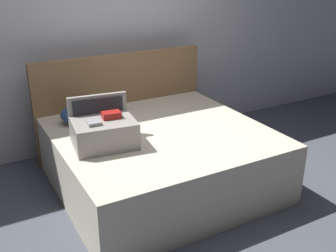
{
  "coord_description": "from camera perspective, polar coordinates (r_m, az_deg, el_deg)",
  "views": [
    {
      "loc": [
        -1.6,
        -2.62,
        2.03
      ],
      "look_at": [
        0.0,
        0.27,
        0.67
      ],
      "focal_mm": 43.07,
      "sensor_mm": 36.0,
      "label": 1
    }
  ],
  "objects": [
    {
      "name": "headboard",
      "position": [
        4.51,
        -6.57,
        3.19
      ],
      "size": [
        1.92,
        0.08,
        1.11
      ],
      "primitive_type": "cube",
      "color": "olive",
      "rests_on": "ground"
    },
    {
      "name": "back_wall",
      "position": [
        4.62,
        -8.55,
        13.07
      ],
      "size": [
        8.0,
        0.1,
        2.6
      ],
      "primitive_type": "cube",
      "color": "silver",
      "rests_on": "ground"
    },
    {
      "name": "pillow_near_headboard",
      "position": [
        3.99,
        -12.04,
        1.86
      ],
      "size": [
        0.45,
        0.3,
        0.19
      ],
      "primitive_type": "ellipsoid",
      "rotation": [
        0.0,
        0.0,
        0.06
      ],
      "color": "navy",
      "rests_on": "bed"
    },
    {
      "name": "hard_case_large",
      "position": [
        3.44,
        -9.1,
        -0.56
      ],
      "size": [
        0.56,
        0.49,
        0.39
      ],
      "rotation": [
        0.0,
        0.0,
        -0.13
      ],
      "color": "gray",
      "rests_on": "bed"
    },
    {
      "name": "ground_plane",
      "position": [
        3.68,
        2.04,
        -11.08
      ],
      "size": [
        12.0,
        12.0,
        0.0
      ],
      "primitive_type": "plane",
      "color": "#4C515B"
    },
    {
      "name": "bed",
      "position": [
        3.84,
        -0.97,
        -4.64
      ],
      "size": [
        1.88,
        1.79,
        0.57
      ],
      "primitive_type": "cube",
      "color": "beige",
      "rests_on": "ground"
    }
  ]
}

